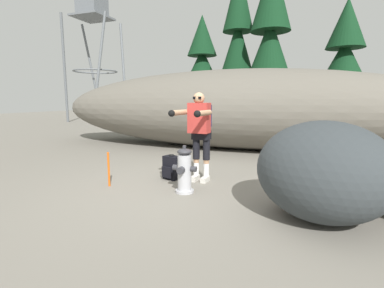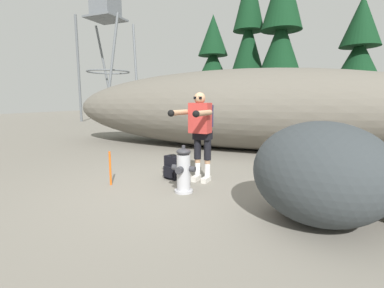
# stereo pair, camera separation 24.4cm
# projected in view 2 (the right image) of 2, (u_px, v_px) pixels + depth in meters

# --- Properties ---
(ground_plane) EXTENTS (56.00, 56.00, 0.04)m
(ground_plane) POSITION_uv_depth(u_px,v_px,m) (179.00, 190.00, 4.76)
(ground_plane) COLOR slate
(dirt_embankment) EXTENTS (12.20, 3.20, 2.40)m
(dirt_embankment) POSITION_uv_depth(u_px,v_px,m) (241.00, 109.00, 8.57)
(dirt_embankment) COLOR #666056
(dirt_embankment) RESTS_ON ground_plane
(fire_hydrant) EXTENTS (0.40, 0.35, 0.77)m
(fire_hydrant) POSITION_uv_depth(u_px,v_px,m) (183.00, 171.00, 4.52)
(fire_hydrant) COLOR #B2B2B7
(fire_hydrant) RESTS_ON ground_plane
(utility_worker) EXTENTS (0.57, 0.99, 1.61)m
(utility_worker) POSITION_uv_depth(u_px,v_px,m) (200.00, 126.00, 5.00)
(utility_worker) COLOR beige
(utility_worker) RESTS_ON ground_plane
(spare_backpack) EXTENTS (0.35, 0.34, 0.47)m
(spare_backpack) POSITION_uv_depth(u_px,v_px,m) (173.00, 167.00, 5.32)
(spare_backpack) COLOR black
(spare_backpack) RESTS_ON ground_plane
(boulder_large) EXTENTS (2.12, 2.06, 1.24)m
(boulder_large) POSITION_uv_depth(u_px,v_px,m) (321.00, 173.00, 3.37)
(boulder_large) COLOR #343A3D
(boulder_large) RESTS_ON ground_plane
(pine_tree_far_left) EXTENTS (2.53, 2.53, 6.08)m
(pine_tree_far_left) POSITION_uv_depth(u_px,v_px,m) (213.00, 63.00, 15.65)
(pine_tree_far_left) COLOR #47331E
(pine_tree_far_left) RESTS_ON ground_plane
(pine_tree_left) EXTENTS (2.16, 2.16, 7.54)m
(pine_tree_left) POSITION_uv_depth(u_px,v_px,m) (248.00, 43.00, 12.93)
(pine_tree_left) COLOR #47331E
(pine_tree_left) RESTS_ON ground_plane
(pine_tree_center) EXTENTS (2.56, 2.56, 7.23)m
(pine_tree_center) POSITION_uv_depth(u_px,v_px,m) (281.00, 43.00, 11.67)
(pine_tree_center) COLOR #47331E
(pine_tree_center) RESTS_ON ground_plane
(pine_tree_right) EXTENTS (2.57, 2.57, 5.95)m
(pine_tree_right) POSITION_uv_depth(u_px,v_px,m) (359.00, 56.00, 12.35)
(pine_tree_right) COLOR #47331E
(pine_tree_right) RESTS_ON ground_plane
(watchtower) EXTENTS (3.64, 3.64, 9.71)m
(watchtower) POSITION_uv_depth(u_px,v_px,m) (106.00, 9.00, 18.50)
(watchtower) COLOR slate
(watchtower) RESTS_ON ground_plane
(survey_stake) EXTENTS (0.04, 0.04, 0.60)m
(survey_stake) POSITION_uv_depth(u_px,v_px,m) (110.00, 168.00, 4.91)
(survey_stake) COLOR #E55914
(survey_stake) RESTS_ON ground_plane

